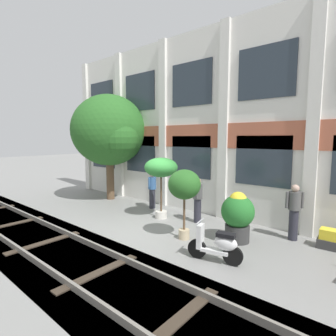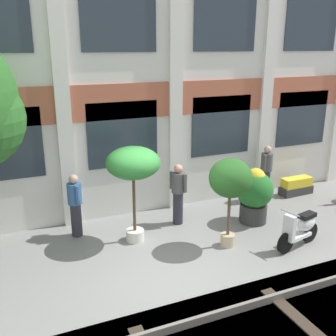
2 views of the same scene
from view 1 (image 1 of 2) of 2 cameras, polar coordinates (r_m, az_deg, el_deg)
The scene contains 11 objects.
ground_plane at distance 9.06m, azimuth -5.93°, elevation -12.95°, with size 80.00×80.00×0.00m, color gray.
apartment_facade at distance 10.94m, azimuth 5.79°, elevation 9.48°, with size 15.08×0.64×7.17m.
rail_tracks at distance 7.65m, azimuth -21.11°, elevation -18.23°, with size 22.72×2.80×0.43m.
broadleaf_tree at distance 13.08m, azimuth -12.70°, elevation 7.58°, with size 3.75×3.57×5.09m.
potted_plant_fluted_column at distance 8.00m, azimuth 14.92°, elevation -9.71°, with size 0.96×0.96×1.47m.
potted_plant_terracotta_small at distance 9.72m, azimuth -1.53°, elevation -0.35°, with size 1.24×1.24×2.30m.
potted_plant_tall_urn at distance 7.74m, azimuth 3.59°, elevation -4.02°, with size 0.97×0.97×2.10m.
scooter_second_parked at distance 6.73m, azimuth 10.67°, elevation -16.13°, with size 1.37×0.58×0.98m.
resident_by_doorway at distance 8.65m, azimuth 25.77°, elevation -8.31°, with size 0.45×0.35×1.67m.
resident_watching_tracks at distance 9.45m, azimuth 6.48°, elevation -6.68°, with size 0.34×0.47×1.61m.
resident_near_plants at distance 11.28m, azimuth -3.46°, elevation -4.59°, with size 0.34×0.52×1.57m.
Camera 1 is at (6.16, -5.91, 3.02)m, focal length 28.00 mm.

